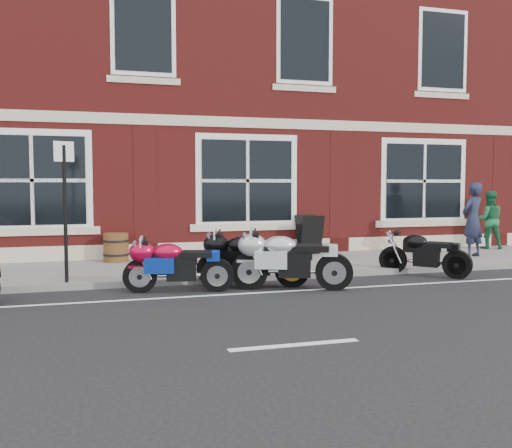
{
  "coord_description": "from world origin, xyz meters",
  "views": [
    {
      "loc": [
        -2.27,
        -9.17,
        1.88
      ],
      "look_at": [
        0.87,
        1.6,
        1.1
      ],
      "focal_mm": 40.0,
      "sensor_mm": 36.0,
      "label": 1
    }
  ],
  "objects_px": {
    "barrel_planter": "(116,247)",
    "pedestrian_right": "(489,220)",
    "pedestrian_left": "(473,220)",
    "moto_sport_red": "(176,264)",
    "moto_naked_black": "(423,252)",
    "moto_sport_black": "(251,257)",
    "moto_sport_silver": "(289,259)",
    "parking_sign": "(65,201)",
    "a_board_sign": "(309,234)"
  },
  "relations": [
    {
      "from": "barrel_planter",
      "to": "pedestrian_right",
      "type": "bearing_deg",
      "value": -0.72
    },
    {
      "from": "pedestrian_left",
      "to": "pedestrian_right",
      "type": "relative_size",
      "value": 1.14
    },
    {
      "from": "moto_sport_red",
      "to": "moto_naked_black",
      "type": "bearing_deg",
      "value": -74.24
    },
    {
      "from": "moto_naked_black",
      "to": "pedestrian_left",
      "type": "bearing_deg",
      "value": -7.65
    },
    {
      "from": "moto_sport_black",
      "to": "moto_sport_silver",
      "type": "distance_m",
      "value": 0.77
    },
    {
      "from": "barrel_planter",
      "to": "parking_sign",
      "type": "xyz_separation_m",
      "value": [
        -0.98,
        -2.56,
        1.13
      ]
    },
    {
      "from": "moto_sport_red",
      "to": "moto_sport_black",
      "type": "relative_size",
      "value": 0.96
    },
    {
      "from": "a_board_sign",
      "to": "barrel_planter",
      "type": "xyz_separation_m",
      "value": [
        -4.76,
        -0.09,
        -0.17
      ]
    },
    {
      "from": "moto_sport_silver",
      "to": "moto_sport_red",
      "type": "bearing_deg",
      "value": 100.08
    },
    {
      "from": "moto_sport_black",
      "to": "moto_naked_black",
      "type": "xyz_separation_m",
      "value": [
        3.72,
        0.15,
        -0.05
      ]
    },
    {
      "from": "pedestrian_left",
      "to": "parking_sign",
      "type": "distance_m",
      "value": 9.44
    },
    {
      "from": "pedestrian_left",
      "to": "moto_sport_red",
      "type": "bearing_deg",
      "value": -4.33
    },
    {
      "from": "pedestrian_left",
      "to": "pedestrian_right",
      "type": "height_order",
      "value": "pedestrian_left"
    },
    {
      "from": "moto_sport_silver",
      "to": "moto_naked_black",
      "type": "height_order",
      "value": "moto_sport_silver"
    },
    {
      "from": "moto_sport_black",
      "to": "pedestrian_left",
      "type": "relative_size",
      "value": 1.1
    },
    {
      "from": "moto_sport_red",
      "to": "a_board_sign",
      "type": "distance_m",
      "value": 5.24
    },
    {
      "from": "barrel_planter",
      "to": "moto_sport_black",
      "type": "bearing_deg",
      "value": -54.87
    },
    {
      "from": "moto_sport_red",
      "to": "a_board_sign",
      "type": "relative_size",
      "value": 1.93
    },
    {
      "from": "moto_sport_red",
      "to": "pedestrian_right",
      "type": "height_order",
      "value": "pedestrian_right"
    },
    {
      "from": "barrel_planter",
      "to": "moto_sport_red",
      "type": "bearing_deg",
      "value": -75.67
    },
    {
      "from": "a_board_sign",
      "to": "parking_sign",
      "type": "xyz_separation_m",
      "value": [
        -5.74,
        -2.65,
        0.96
      ]
    },
    {
      "from": "moto_naked_black",
      "to": "barrel_planter",
      "type": "height_order",
      "value": "moto_naked_black"
    },
    {
      "from": "moto_sport_black",
      "to": "a_board_sign",
      "type": "distance_m",
      "value": 4.15
    },
    {
      "from": "parking_sign",
      "to": "pedestrian_left",
      "type": "bearing_deg",
      "value": -14.06
    },
    {
      "from": "moto_sport_black",
      "to": "pedestrian_right",
      "type": "distance_m",
      "value": 8.28
    },
    {
      "from": "pedestrian_left",
      "to": "pedestrian_right",
      "type": "xyz_separation_m",
      "value": [
        1.56,
        1.36,
        -0.11
      ]
    },
    {
      "from": "moto_sport_red",
      "to": "pedestrian_left",
      "type": "bearing_deg",
      "value": -63.63
    },
    {
      "from": "moto_sport_silver",
      "to": "parking_sign",
      "type": "distance_m",
      "value": 4.13
    },
    {
      "from": "pedestrian_right",
      "to": "pedestrian_left",
      "type": "bearing_deg",
      "value": 64.18
    },
    {
      "from": "moto_sport_black",
      "to": "barrel_planter",
      "type": "height_order",
      "value": "moto_sport_black"
    },
    {
      "from": "moto_naked_black",
      "to": "pedestrian_right",
      "type": "height_order",
      "value": "pedestrian_right"
    },
    {
      "from": "pedestrian_right",
      "to": "barrel_planter",
      "type": "distance_m",
      "value": 9.95
    },
    {
      "from": "moto_sport_red",
      "to": "moto_sport_black",
      "type": "xyz_separation_m",
      "value": [
        1.4,
        0.19,
        0.04
      ]
    },
    {
      "from": "pedestrian_left",
      "to": "barrel_planter",
      "type": "distance_m",
      "value": 8.53
    },
    {
      "from": "moto_sport_black",
      "to": "a_board_sign",
      "type": "relative_size",
      "value": 2.01
    },
    {
      "from": "moto_naked_black",
      "to": "pedestrian_left",
      "type": "height_order",
      "value": "pedestrian_left"
    },
    {
      "from": "moto_sport_black",
      "to": "moto_naked_black",
      "type": "distance_m",
      "value": 3.73
    },
    {
      "from": "moto_sport_red",
      "to": "parking_sign",
      "type": "distance_m",
      "value": 2.32
    },
    {
      "from": "moto_sport_black",
      "to": "moto_sport_red",
      "type": "bearing_deg",
      "value": 118.61
    },
    {
      "from": "moto_naked_black",
      "to": "parking_sign",
      "type": "relative_size",
      "value": 0.59
    },
    {
      "from": "a_board_sign",
      "to": "moto_sport_silver",
      "type": "bearing_deg",
      "value": -123.16
    },
    {
      "from": "moto_sport_silver",
      "to": "moto_naked_black",
      "type": "bearing_deg",
      "value": -57.83
    },
    {
      "from": "moto_sport_silver",
      "to": "parking_sign",
      "type": "relative_size",
      "value": 0.83
    },
    {
      "from": "moto_sport_silver",
      "to": "pedestrian_left",
      "type": "height_order",
      "value": "pedestrian_left"
    },
    {
      "from": "a_board_sign",
      "to": "moto_naked_black",
      "type": "bearing_deg",
      "value": -75.33
    },
    {
      "from": "moto_naked_black",
      "to": "parking_sign",
      "type": "height_order",
      "value": "parking_sign"
    },
    {
      "from": "moto_sport_red",
      "to": "moto_sport_silver",
      "type": "xyz_separation_m",
      "value": [
        1.96,
        -0.34,
        0.06
      ]
    },
    {
      "from": "pedestrian_left",
      "to": "a_board_sign",
      "type": "distance_m",
      "value": 3.97
    },
    {
      "from": "moto_sport_red",
      "to": "pedestrian_left",
      "type": "distance_m",
      "value": 7.77
    },
    {
      "from": "pedestrian_left",
      "to": "barrel_planter",
      "type": "xyz_separation_m",
      "value": [
        -8.38,
        1.49,
        -0.58
      ]
    }
  ]
}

